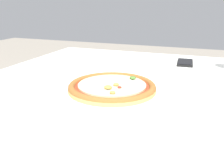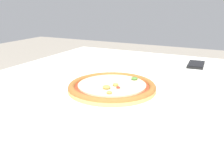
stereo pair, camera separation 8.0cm
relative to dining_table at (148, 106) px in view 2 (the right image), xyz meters
The scene contains 3 objects.
dining_table is the anchor object (origin of this frame).
pizza_plate 0.17m from the dining_table, 128.84° to the right, with size 0.32×0.32×0.04m.
cell_phone 0.40m from the dining_table, 75.72° to the left, with size 0.08×0.15×0.01m.
Camera 2 is at (0.25, -0.79, 1.00)m, focal length 40.00 mm.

